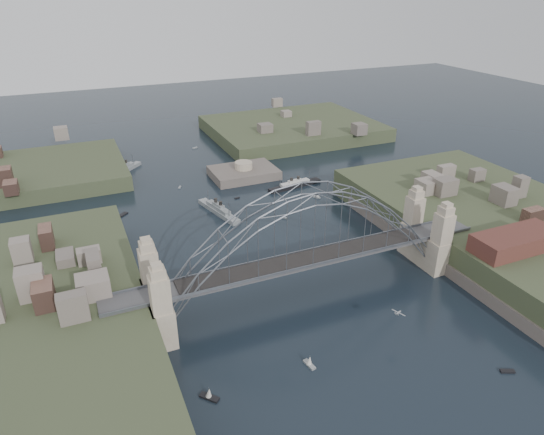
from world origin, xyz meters
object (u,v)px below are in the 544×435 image
at_px(bridge, 307,243).
at_px(fort_island, 244,178).
at_px(naval_cruiser_far, 125,169).
at_px(wharf_shed, 516,241).
at_px(ocean_liner, 295,185).
at_px(naval_cruiser_near, 219,210).

relative_size(bridge, fort_island, 3.82).
bearing_deg(fort_island, naval_cruiser_far, 149.57).
xyz_separation_m(fort_island, wharf_shed, (32.00, -84.00, 10.34)).
bearing_deg(ocean_liner, naval_cruiser_far, 142.97).
height_order(fort_island, ocean_liner, fort_island).
distance_m(naval_cruiser_near, ocean_liner, 30.58).
bearing_deg(bridge, ocean_liner, 66.15).
distance_m(wharf_shed, naval_cruiser_far, 126.49).
distance_m(bridge, naval_cruiser_near, 47.20).
distance_m(fort_island, wharf_shed, 90.48).
bearing_deg(naval_cruiser_near, wharf_shed, -50.53).
bearing_deg(bridge, fort_island, 80.27).
bearing_deg(ocean_liner, fort_island, 128.43).
height_order(naval_cruiser_near, ocean_liner, naval_cruiser_near).
xyz_separation_m(fort_island, naval_cruiser_near, (-17.02, -24.48, 1.24)).
relative_size(naval_cruiser_far, ocean_liner, 0.66).
bearing_deg(naval_cruiser_far, bridge, -74.80).
bearing_deg(fort_island, wharf_shed, -69.15).
distance_m(fort_island, naval_cruiser_near, 29.84).
bearing_deg(wharf_shed, naval_cruiser_near, 129.47).
relative_size(bridge, naval_cruiser_far, 6.51).
height_order(bridge, naval_cruiser_far, bridge).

